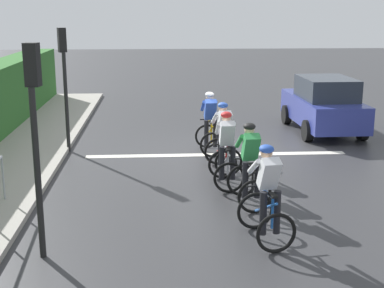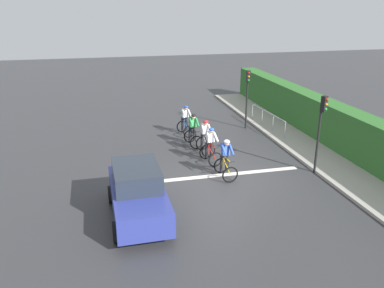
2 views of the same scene
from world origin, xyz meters
name	(u,v)px [view 2 (image 2 of 2)]	position (x,y,z in m)	size (l,w,h in m)	color
ground_plane	(220,176)	(0.00, 0.00, 0.00)	(80.00, 80.00, 0.00)	#333335
sidewalk_kerb	(313,148)	(5.43, 2.00, 0.06)	(2.80, 24.81, 0.12)	#9E998E
stone_wall_low	(330,142)	(6.33, 2.00, 0.29)	(0.44, 24.81, 0.58)	gray
hedge_wall	(337,127)	(6.63, 2.00, 1.06)	(1.10, 24.81, 2.12)	#2D6628
road_marking_stop_line	(220,175)	(0.00, 0.08, 0.00)	(7.00, 0.30, 0.01)	silver
cyclist_lead	(185,121)	(-0.22, 5.73, 0.80)	(0.84, 1.17, 1.66)	black
cyclist_second	(193,130)	(-0.22, 3.97, 0.80)	(0.76, 1.13, 1.66)	black
cyclist_mid	(205,137)	(0.08, 2.75, 0.80)	(0.70, 1.09, 1.66)	black
cyclist_fourth	(210,146)	(0.00, 1.55, 0.80)	(0.83, 1.17, 1.66)	black
cyclist_trailing	(226,159)	(0.16, -0.14, 0.80)	(0.74, 1.11, 1.66)	black
car_navy	(138,193)	(-3.67, -2.51, 0.87)	(1.93, 4.12, 1.76)	navy
traffic_light_near_crossing	(321,123)	(4.05, -0.62, 2.22)	(0.26, 0.30, 3.34)	black
traffic_light_far_junction	(247,90)	(3.41, 6.04, 2.22)	(0.23, 0.31, 3.34)	black
pedestrian_railing_kerbside	(268,116)	(4.53, 5.61, 0.80)	(0.30, 4.00, 1.03)	#999EA3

